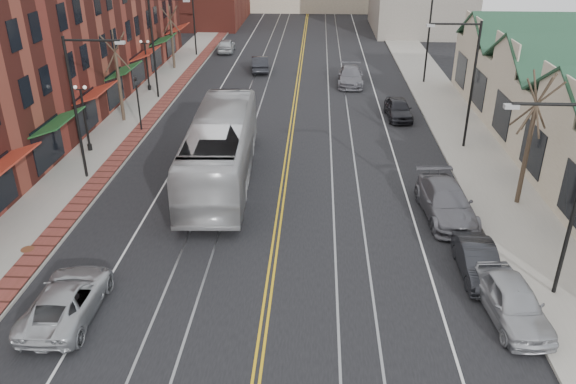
# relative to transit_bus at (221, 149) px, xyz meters

# --- Properties ---
(sidewalk_left) EXTENTS (4.00, 120.00, 0.15)m
(sidewalk_left) POSITION_rel_transit_bus_xyz_m (-8.41, 3.71, -1.84)
(sidewalk_left) COLOR gray
(sidewalk_left) RESTS_ON ground
(sidewalk_right) EXTENTS (4.00, 120.00, 0.15)m
(sidewalk_right) POSITION_rel_transit_bus_xyz_m (15.59, 3.71, -1.84)
(sidewalk_right) COLOR gray
(sidewalk_right) RESTS_ON ground
(building_left) EXTENTS (10.00, 50.00, 11.00)m
(building_left) POSITION_rel_transit_bus_xyz_m (-15.41, 10.71, 3.58)
(building_left) COLOR maroon
(building_left) RESTS_ON ground
(streetlight_l_1) EXTENTS (3.33, 0.25, 8.00)m
(streetlight_l_1) POSITION_rel_transit_bus_xyz_m (-7.45, -0.29, 3.11)
(streetlight_l_1) COLOR black
(streetlight_l_1) RESTS_ON sidewalk_left
(streetlight_l_2) EXTENTS (3.33, 0.25, 8.00)m
(streetlight_l_2) POSITION_rel_transit_bus_xyz_m (-7.45, 15.71, 3.11)
(streetlight_l_2) COLOR black
(streetlight_l_2) RESTS_ON sidewalk_left
(streetlight_l_3) EXTENTS (3.33, 0.25, 8.00)m
(streetlight_l_3) POSITION_rel_transit_bus_xyz_m (-7.45, 31.71, 3.11)
(streetlight_l_3) COLOR black
(streetlight_l_3) RESTS_ON sidewalk_left
(streetlight_r_0) EXTENTS (3.33, 0.25, 8.00)m
(streetlight_r_0) POSITION_rel_transit_bus_xyz_m (14.64, -10.29, 3.11)
(streetlight_r_0) COLOR black
(streetlight_r_0) RESTS_ON sidewalk_right
(streetlight_r_1) EXTENTS (3.33, 0.25, 8.00)m
(streetlight_r_1) POSITION_rel_transit_bus_xyz_m (14.64, 5.71, 3.11)
(streetlight_r_1) COLOR black
(streetlight_r_1) RESTS_ON sidewalk_right
(streetlight_r_2) EXTENTS (3.33, 0.25, 8.00)m
(streetlight_r_2) POSITION_rel_transit_bus_xyz_m (14.64, 21.71, 3.11)
(streetlight_r_2) COLOR black
(streetlight_r_2) RESTS_ON sidewalk_right
(lamppost_l_2) EXTENTS (0.84, 0.28, 4.27)m
(lamppost_l_2) POSITION_rel_transit_bus_xyz_m (-9.21, 3.71, 0.28)
(lamppost_l_2) COLOR black
(lamppost_l_2) RESTS_ON sidewalk_left
(lamppost_l_3) EXTENTS (0.84, 0.28, 4.27)m
(lamppost_l_3) POSITION_rel_transit_bus_xyz_m (-9.21, 17.71, 0.28)
(lamppost_l_3) COLOR black
(lamppost_l_3) RESTS_ON sidewalk_left
(tree_left_near) EXTENTS (1.78, 1.37, 6.48)m
(tree_left_near) POSITION_rel_transit_bus_xyz_m (-8.91, 9.71, 1.59)
(tree_left_near) COLOR #382B21
(tree_left_near) RESTS_ON sidewalk_left
(tree_left_far) EXTENTS (1.66, 1.28, 6.02)m
(tree_left_far) POSITION_rel_transit_bus_xyz_m (-8.91, 25.71, 1.36)
(tree_left_far) COLOR #382B21
(tree_left_far) RESTS_ON sidewalk_left
(tree_right_mid) EXTENTS (1.90, 1.46, 6.93)m
(tree_right_mid) POSITION_rel_transit_bus_xyz_m (16.09, -2.29, 1.83)
(tree_right_mid) COLOR #382B21
(tree_right_mid) RESTS_ON sidewalk_right
(manhole_far) EXTENTS (0.60, 0.60, 0.02)m
(manhole_far) POSITION_rel_transit_bus_xyz_m (-7.61, -8.29, -1.76)
(manhole_far) COLOR #592D19
(manhole_far) RESTS_ON sidewalk_left
(traffic_signal) EXTENTS (0.18, 0.15, 3.80)m
(traffic_signal) POSITION_rel_transit_bus_xyz_m (-7.01, 7.71, 0.43)
(traffic_signal) COLOR black
(traffic_signal) RESTS_ON sidewalk_left
(transit_bus) EXTENTS (3.87, 13.92, 3.84)m
(transit_bus) POSITION_rel_transit_bus_xyz_m (0.00, 0.00, 0.00)
(transit_bus) COLOR #B3B3B5
(transit_bus) RESTS_ON ground
(parked_suv) EXTENTS (2.40, 5.08, 1.40)m
(parked_suv) POSITION_rel_transit_bus_xyz_m (-3.91, -12.55, -1.22)
(parked_suv) COLOR #ABAEB3
(parked_suv) RESTS_ON ground
(parked_car_a) EXTENTS (2.28, 4.74, 1.56)m
(parked_car_a) POSITION_rel_transit_bus_xyz_m (12.89, -11.86, -1.14)
(parked_car_a) COLOR #A5A6AC
(parked_car_a) RESTS_ON ground
(parked_car_b) EXTENTS (1.44, 4.08, 1.34)m
(parked_car_b) POSITION_rel_transit_bus_xyz_m (12.32, -9.00, -1.25)
(parked_car_b) COLOR black
(parked_car_b) RESTS_ON ground
(parked_car_c) EXTENTS (2.69, 5.80, 1.64)m
(parked_car_c) POSITION_rel_transit_bus_xyz_m (12.00, -3.80, -1.10)
(parked_car_c) COLOR #5E5D64
(parked_car_c) RESTS_ON ground
(parked_car_d) EXTENTS (1.94, 4.42, 1.48)m
(parked_car_d) POSITION_rel_transit_bus_xyz_m (11.52, 11.68, -1.18)
(parked_car_d) COLOR black
(parked_car_d) RESTS_ON ground
(distant_car_left) EXTENTS (2.11, 4.68, 1.49)m
(distant_car_left) POSITION_rel_transit_bus_xyz_m (-0.30, 25.35, -1.17)
(distant_car_left) COLOR black
(distant_car_left) RESTS_ON ground
(distant_car_right) EXTENTS (2.41, 5.51, 1.58)m
(distant_car_right) POSITION_rel_transit_bus_xyz_m (8.36, 20.91, -1.13)
(distant_car_right) COLOR slate
(distant_car_right) RESTS_ON ground
(distant_car_far) EXTENTS (1.95, 4.43, 1.48)m
(distant_car_far) POSITION_rel_transit_bus_xyz_m (-4.91, 33.77, -1.18)
(distant_car_far) COLOR #B2B6BA
(distant_car_far) RESTS_ON ground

